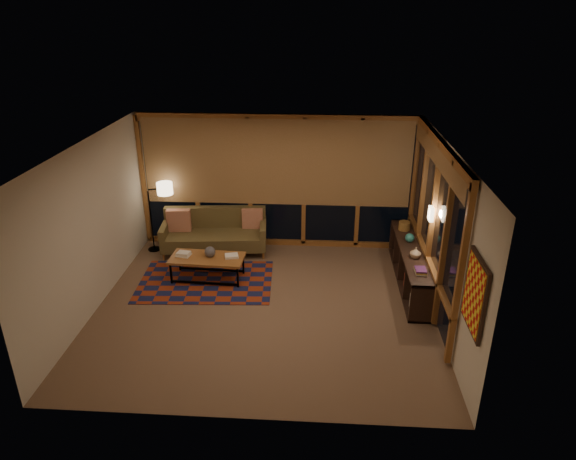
# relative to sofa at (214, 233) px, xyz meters

# --- Properties ---
(floor) EXTENTS (5.50, 5.00, 0.01)m
(floor) POSITION_rel_sofa_xyz_m (1.22, -2.00, -0.42)
(floor) COLOR #806049
(floor) RESTS_ON ground
(ceiling) EXTENTS (5.50, 5.00, 0.01)m
(ceiling) POSITION_rel_sofa_xyz_m (1.22, -2.00, 2.28)
(ceiling) COLOR silver
(ceiling) RESTS_ON walls
(walls) EXTENTS (5.51, 5.01, 2.70)m
(walls) POSITION_rel_sofa_xyz_m (1.22, -2.00, 0.93)
(walls) COLOR beige
(walls) RESTS_ON floor
(window_wall_back) EXTENTS (5.30, 0.16, 2.60)m
(window_wall_back) POSITION_rel_sofa_xyz_m (1.22, 0.43, 0.93)
(window_wall_back) COLOR #AA6D36
(window_wall_back) RESTS_ON walls
(window_wall_right) EXTENTS (0.16, 3.70, 2.60)m
(window_wall_right) POSITION_rel_sofa_xyz_m (3.90, -1.40, 0.93)
(window_wall_right) COLOR #AA6D36
(window_wall_right) RESTS_ON walls
(wall_art) EXTENTS (0.06, 0.74, 0.94)m
(wall_art) POSITION_rel_sofa_xyz_m (3.93, -3.85, 1.03)
(wall_art) COLOR red
(wall_art) RESTS_ON walls
(wall_sconce) EXTENTS (0.12, 0.18, 0.22)m
(wall_sconce) POSITION_rel_sofa_xyz_m (3.84, -1.55, 1.13)
(wall_sconce) COLOR #FEE4B7
(wall_sconce) RESTS_ON walls
(sofa) EXTENTS (2.11, 1.02, 0.84)m
(sofa) POSITION_rel_sofa_xyz_m (0.00, 0.00, 0.00)
(sofa) COLOR brown
(sofa) RESTS_ON floor
(pillow_left) EXTENTS (0.48, 0.20, 0.47)m
(pillow_left) POSITION_rel_sofa_xyz_m (-0.71, 0.05, 0.23)
(pillow_left) COLOR #B42302
(pillow_left) RESTS_ON sofa
(pillow_right) EXTENTS (0.42, 0.15, 0.41)m
(pillow_right) POSITION_rel_sofa_xyz_m (0.73, 0.28, 0.21)
(pillow_right) COLOR #B42302
(pillow_right) RESTS_ON sofa
(area_rug) EXTENTS (2.44, 1.70, 0.01)m
(area_rug) POSITION_rel_sofa_xyz_m (0.06, -1.23, -0.41)
(area_rug) COLOR maroon
(area_rug) RESTS_ON floor
(coffee_table) EXTENTS (1.34, 0.66, 0.44)m
(coffee_table) POSITION_rel_sofa_xyz_m (0.09, -1.12, -0.20)
(coffee_table) COLOR #AA6D36
(coffee_table) RESTS_ON floor
(book_stack_a) EXTENTS (0.28, 0.24, 0.07)m
(book_stack_a) POSITION_rel_sofa_xyz_m (-0.34, -1.09, 0.06)
(book_stack_a) COLOR white
(book_stack_a) RESTS_ON coffee_table
(book_stack_b) EXTENTS (0.28, 0.25, 0.05)m
(book_stack_b) POSITION_rel_sofa_xyz_m (0.53, -1.10, 0.04)
(book_stack_b) COLOR white
(book_stack_b) RESTS_ON coffee_table
(ceramic_pot) EXTENTS (0.20, 0.20, 0.19)m
(ceramic_pot) POSITION_rel_sofa_xyz_m (0.14, -1.08, 0.12)
(ceramic_pot) COLOR black
(ceramic_pot) RESTS_ON coffee_table
(floor_lamp) EXTENTS (0.54, 0.44, 1.41)m
(floor_lamp) POSITION_rel_sofa_xyz_m (-1.26, 0.01, 0.29)
(floor_lamp) COLOR black
(floor_lamp) RESTS_ON floor
(bookshelf) EXTENTS (0.40, 2.65, 0.66)m
(bookshelf) POSITION_rel_sofa_xyz_m (3.71, -1.00, -0.09)
(bookshelf) COLOR #35201B
(bookshelf) RESTS_ON floor
(basket) EXTENTS (0.23, 0.23, 0.16)m
(basket) POSITION_rel_sofa_xyz_m (3.69, -0.16, 0.33)
(basket) COLOR olive
(basket) RESTS_ON bookshelf
(teal_bowl) EXTENTS (0.19, 0.19, 0.16)m
(teal_bowl) POSITION_rel_sofa_xyz_m (3.71, -0.71, 0.33)
(teal_bowl) COLOR #2B7D77
(teal_bowl) RESTS_ON bookshelf
(vase) EXTENTS (0.23, 0.23, 0.19)m
(vase) POSITION_rel_sofa_xyz_m (3.71, -1.35, 0.34)
(vase) COLOR tan
(vase) RESTS_ON bookshelf
(shelf_book_stack) EXTENTS (0.18, 0.25, 0.07)m
(shelf_book_stack) POSITION_rel_sofa_xyz_m (3.71, -1.88, 0.28)
(shelf_book_stack) COLOR white
(shelf_book_stack) RESTS_ON bookshelf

